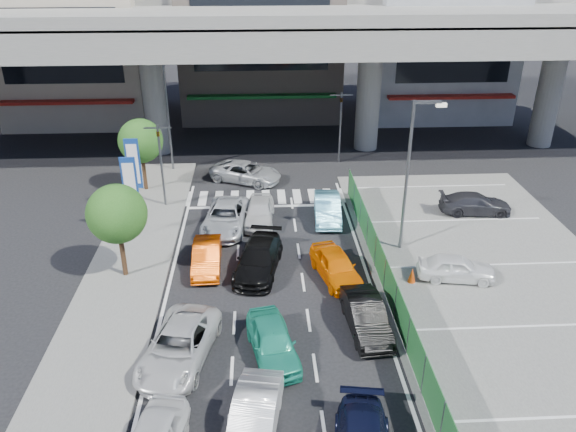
{
  "coord_description": "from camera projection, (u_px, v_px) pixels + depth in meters",
  "views": [
    {
      "loc": [
        -0.35,
        -19.65,
        14.81
      ],
      "look_at": [
        1.0,
        5.41,
        2.38
      ],
      "focal_mm": 35.0,
      "sensor_mm": 36.0,
      "label": 1
    }
  ],
  "objects": [
    {
      "name": "expressway",
      "position": [
        261.0,
        33.0,
        39.97
      ],
      "size": [
        64.0,
        14.0,
        10.75
      ],
      "color": "slate",
      "rests_on": "ground"
    },
    {
      "name": "tree_near",
      "position": [
        117.0,
        214.0,
        25.91
      ],
      "size": [
        2.8,
        2.8,
        4.8
      ],
      "color": "#382314",
      "rests_on": "ground"
    },
    {
      "name": "traffic_light_right",
      "position": [
        341.0,
        110.0,
        39.7
      ],
      "size": [
        1.6,
        1.24,
        5.2
      ],
      "color": "#595B60",
      "rests_on": "ground"
    },
    {
      "name": "wagon_silver_front_left",
      "position": [
        225.0,
        217.0,
        31.67
      ],
      "size": [
        2.84,
        5.2,
        1.38
      ],
      "primitive_type": "imported",
      "rotation": [
        0.0,
        0.0,
        -0.11
      ],
      "color": "silver",
      "rests_on": "ground"
    },
    {
      "name": "signboard_far",
      "position": [
        134.0,
        166.0,
        32.29
      ],
      "size": [
        0.8,
        0.14,
        4.7
      ],
      "color": "#595B60",
      "rests_on": "ground"
    },
    {
      "name": "traffic_cone",
      "position": [
        412.0,
        275.0,
        26.7
      ],
      "size": [
        0.44,
        0.44,
        0.73
      ],
      "primitive_type": "cone",
      "rotation": [
        0.0,
        0.0,
        0.18
      ],
      "color": "#D4420B",
      "rests_on": "parking_lot"
    },
    {
      "name": "parked_sedan_white",
      "position": [
        456.0,
        268.0,
        26.83
      ],
      "size": [
        3.85,
        2.06,
        1.25
      ],
      "primitive_type": "imported",
      "rotation": [
        0.0,
        0.0,
        1.41
      ],
      "color": "white",
      "rests_on": "parking_lot"
    },
    {
      "name": "parked_sedan_dgrey",
      "position": [
        475.0,
        203.0,
        33.36
      ],
      "size": [
        4.33,
        2.06,
        1.22
      ],
      "primitive_type": "imported",
      "rotation": [
        0.0,
        0.0,
        1.48
      ],
      "color": "#2C2C31",
      "rests_on": "parking_lot"
    },
    {
      "name": "ground",
      "position": [
        272.0,
        321.0,
        24.17
      ],
      "size": [
        120.0,
        120.0,
        0.0
      ],
      "primitive_type": "plane",
      "color": "black",
      "rests_on": "ground"
    },
    {
      "name": "sedan_white_mid_left",
      "position": [
        179.0,
        346.0,
        21.67
      ],
      "size": [
        3.29,
        5.34,
        1.38
      ],
      "primitive_type": "imported",
      "rotation": [
        0.0,
        0.0,
        -0.21
      ],
      "color": "silver",
      "rests_on": "ground"
    },
    {
      "name": "hatch_black_mid_right",
      "position": [
        366.0,
        316.0,
        23.38
      ],
      "size": [
        1.74,
        4.2,
        1.35
      ],
      "primitive_type": "imported",
      "rotation": [
        0.0,
        0.0,
        0.08
      ],
      "color": "black",
      "rests_on": "ground"
    },
    {
      "name": "taxi_orange_left",
      "position": [
        207.0,
        257.0,
        27.84
      ],
      "size": [
        1.45,
        3.89,
        1.27
      ],
      "primitive_type": "imported",
      "rotation": [
        0.0,
        0.0,
        0.03
      ],
      "color": "#C84002",
      "rests_on": "ground"
    },
    {
      "name": "kei_truck_front_right",
      "position": [
        327.0,
        208.0,
        32.72
      ],
      "size": [
        1.72,
        4.27,
        1.38
      ],
      "primitive_type": "imported",
      "rotation": [
        0.0,
        0.0,
        -0.06
      ],
      "color": "#6DC9EC",
      "rests_on": "ground"
    },
    {
      "name": "sedan_white_front_mid",
      "position": [
        259.0,
        211.0,
        32.35
      ],
      "size": [
        1.91,
        4.15,
        1.38
      ],
      "primitive_type": "imported",
      "rotation": [
        0.0,
        0.0,
        -0.07
      ],
      "color": "silver",
      "rests_on": "ground"
    },
    {
      "name": "street_lamp_left",
      "position": [
        170.0,
        104.0,
        37.86
      ],
      "size": [
        1.65,
        0.22,
        8.0
      ],
      "color": "#595B60",
      "rests_on": "ground"
    },
    {
      "name": "building_west",
      "position": [
        78.0,
        44.0,
        49.12
      ],
      "size": [
        12.0,
        10.9,
        13.0
      ],
      "color": "#A39683",
      "rests_on": "ground"
    },
    {
      "name": "tree_far",
      "position": [
        141.0,
        141.0,
        35.27
      ],
      "size": [
        2.8,
        2.8,
        4.8
      ],
      "color": "#382314",
      "rests_on": "ground"
    },
    {
      "name": "street_lamp_right",
      "position": [
        412.0,
        165.0,
        27.77
      ],
      "size": [
        1.65,
        0.22,
        8.0
      ],
      "color": "#595B60",
      "rests_on": "ground"
    },
    {
      "name": "sidewalk_left",
      "position": [
        126.0,
        275.0,
        27.39
      ],
      "size": [
        4.0,
        30.0,
        0.12
      ],
      "primitive_type": "cube",
      "color": "#5A5A58",
      "rests_on": "ground"
    },
    {
      "name": "taxi_teal_mid",
      "position": [
        273.0,
        341.0,
        21.9
      ],
      "size": [
        2.37,
        4.29,
        1.38
      ],
      "primitive_type": "imported",
      "rotation": [
        0.0,
        0.0,
        0.19
      ],
      "color": "teal",
      "rests_on": "ground"
    },
    {
      "name": "building_center",
      "position": [
        260.0,
        29.0,
        50.35
      ],
      "size": [
        14.0,
        10.9,
        15.0
      ],
      "color": "gray",
      "rests_on": "ground"
    },
    {
      "name": "parking_lot",
      "position": [
        503.0,
        287.0,
        26.48
      ],
      "size": [
        12.0,
        28.0,
        0.06
      ],
      "primitive_type": "cube",
      "color": "#5A5A58",
      "rests_on": "ground"
    },
    {
      "name": "building_east",
      "position": [
        437.0,
        47.0,
        50.9
      ],
      "size": [
        12.0,
        10.9,
        12.0
      ],
      "color": "gray",
      "rests_on": "ground"
    },
    {
      "name": "taxi_orange_right",
      "position": [
        336.0,
        266.0,
        27.0
      ],
      "size": [
        2.54,
        4.3,
        1.37
      ],
      "primitive_type": "imported",
      "rotation": [
        0.0,
        0.0,
        0.24
      ],
      "color": "orange",
      "rests_on": "ground"
    },
    {
      "name": "crossing_wagon_silver",
      "position": [
        246.0,
        172.0,
        37.85
      ],
      "size": [
        5.27,
        4.03,
        1.33
      ],
      "primitive_type": "imported",
      "rotation": [
        0.0,
        0.0,
        1.13
      ],
      "color": "#A1A4A8",
      "rests_on": "ground"
    },
    {
      "name": "sedan_black_mid",
      "position": [
        259.0,
        259.0,
        27.56
      ],
      "size": [
        2.82,
        5.04,
        1.38
      ],
      "primitive_type": "imported",
      "rotation": [
        0.0,
        0.0,
        -0.2
      ],
      "color": "black",
      "rests_on": "ground"
    },
    {
      "name": "signboard_near",
      "position": [
        130.0,
        186.0,
        29.62
      ],
      "size": [
        0.8,
        0.14,
        4.7
      ],
      "color": "#595B60",
      "rests_on": "ground"
    },
    {
      "name": "hatch_white_back_mid",
      "position": [
        254.0,
        418.0,
        18.39
      ],
      "size": [
        2.16,
        4.38,
        1.38
      ],
      "primitive_type": "imported",
      "rotation": [
        0.0,
        0.0,
        -0.17
      ],
      "color": "silver",
      "rests_on": "ground"
    },
    {
      "name": "fence_run",
      "position": [
        390.0,
        287.0,
        24.93
      ],
      "size": [
        0.16,
        22.0,
        1.8
      ],
      "primitive_type": null,
      "color": "#205D2A",
      "rests_on": "ground"
    },
    {
      "name": "traffic_light_left",
      "position": [
        159.0,
        145.0,
        32.87
      ],
      "size": [
        1.6,
        1.24,
        5.2
      ],
      "color": "#595B60",
      "rests_on": "ground"
    }
  ]
}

